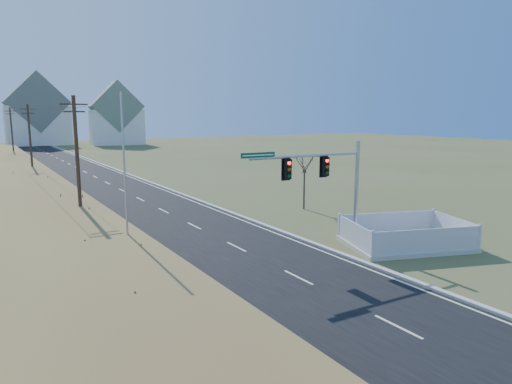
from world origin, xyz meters
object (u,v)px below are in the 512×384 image
Objects in this scene: bare_tree at (305,162)px; traffic_signal_mast at (332,183)px; open_sign at (385,251)px; flagpole at (126,193)px; fence_enclosure at (405,241)px.

traffic_signal_mast is at bearing -120.36° from bare_tree.
open_sign is at bearing -52.86° from traffic_signal_mast.
traffic_signal_mast is 11.28m from flagpole.
fence_enclosure is 11.96× the size of open_sign.
open_sign is 0.14× the size of bare_tree.
traffic_signal_mast is at bearing -25.80° from flagpole.
bare_tree reaches higher than open_sign.
fence_enclosure is 2.86m from open_sign.
flagpole is 16.94m from bare_tree.
bare_tree is at bearing 18.07° from flagpole.
fence_enclosure is 16.30m from flagpole.
fence_enclosure is at bearing -97.25° from bare_tree.
bare_tree is (16.10, 5.25, 0.34)m from flagpole.
flagpole is (-11.91, 7.42, 3.18)m from open_sign.
open_sign is 0.08× the size of flagpole.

